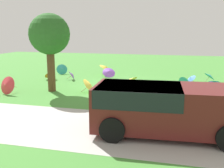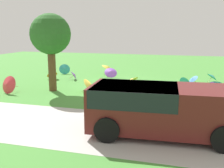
# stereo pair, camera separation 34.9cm
# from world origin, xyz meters

# --- Properties ---
(ground) EXTENTS (40.00, 40.00, 0.00)m
(ground) POSITION_xyz_m (0.00, 0.00, 0.00)
(ground) COLOR #478C38
(road_strip) EXTENTS (40.00, 3.72, 0.01)m
(road_strip) POSITION_xyz_m (0.00, 6.54, 0.00)
(road_strip) COLOR #B2AFA8
(road_strip) RESTS_ON ground
(van_dark) EXTENTS (4.70, 2.35, 1.53)m
(van_dark) POSITION_xyz_m (-2.67, 6.48, 0.91)
(van_dark) COLOR #591919
(van_dark) RESTS_ON ground
(park_bench) EXTENTS (1.60, 0.49, 0.90)m
(park_bench) POSITION_xyz_m (-3.67, 2.40, 0.47)
(park_bench) COLOR navy
(park_bench) RESTS_ON ground
(shade_tree) EXTENTS (2.11, 2.11, 4.06)m
(shade_tree) POSITION_xyz_m (3.41, 1.92, 2.93)
(shade_tree) COLOR brown
(shade_tree) RESTS_ON ground
(parasol_teal_0) EXTENTS (0.94, 0.97, 0.94)m
(parasol_teal_0) POSITION_xyz_m (-3.53, 0.86, 0.47)
(parasol_teal_0) COLOR tan
(parasol_teal_0) RESTS_ON ground
(parasol_yellow_0) EXTENTS (1.02, 1.07, 0.74)m
(parasol_yellow_0) POSITION_xyz_m (-0.47, -0.01, 0.42)
(parasol_yellow_0) COLOR tan
(parasol_yellow_0) RESTS_ON ground
(parasol_teal_2) EXTENTS (0.93, 0.83, 0.75)m
(parasol_teal_2) POSITION_xyz_m (5.16, -3.20, 0.38)
(parasol_teal_2) COLOR tan
(parasol_teal_2) RESTS_ON ground
(parasol_yellow_1) EXTENTS (0.85, 0.92, 0.78)m
(parasol_yellow_1) POSITION_xyz_m (1.33, 1.76, 0.39)
(parasol_yellow_1) COLOR tan
(parasol_yellow_1) RESTS_ON ground
(parasol_purple_0) EXTENTS (0.73, 0.80, 0.63)m
(parasol_purple_0) POSITION_xyz_m (3.56, -1.28, 0.32)
(parasol_purple_0) COLOR tan
(parasol_purple_0) RESTS_ON ground
(parasol_yellow_2) EXTENTS (0.89, 0.91, 0.86)m
(parasol_yellow_2) POSITION_xyz_m (1.92, -3.49, 0.61)
(parasol_yellow_2) COLOR tan
(parasol_yellow_2) RESTS_ON ground
(parasol_blue_1) EXTENTS (0.73, 0.76, 0.56)m
(parasol_blue_1) POSITION_xyz_m (-3.88, -2.00, 0.32)
(parasol_blue_1) COLOR tan
(parasol_blue_1) RESTS_ON ground
(parasol_orange_2) EXTENTS (0.91, 0.92, 0.62)m
(parasol_orange_2) POSITION_xyz_m (5.06, -1.06, 0.34)
(parasol_orange_2) COLOR tan
(parasol_orange_2) RESTS_ON ground
(parasol_red_2) EXTENTS (1.02, 1.01, 0.94)m
(parasol_red_2) POSITION_xyz_m (5.31, 3.15, 0.47)
(parasol_red_2) COLOR tan
(parasol_red_2) RESTS_ON ground
(parasol_purple_1) EXTENTS (1.10, 1.06, 0.77)m
(parasol_purple_1) POSITION_xyz_m (1.38, -2.37, 0.44)
(parasol_purple_1) COLOR tan
(parasol_purple_1) RESTS_ON ground
(parasol_blue_3) EXTENTS (0.75, 0.70, 0.71)m
(parasol_blue_3) POSITION_xyz_m (-4.99, -0.23, 0.45)
(parasol_blue_3) COLOR tan
(parasol_blue_3) RESTS_ON ground
(parasol_teal_7) EXTENTS (0.83, 0.86, 0.69)m
(parasol_teal_7) POSITION_xyz_m (-5.03, -2.48, 0.44)
(parasol_teal_7) COLOR tan
(parasol_teal_7) RESTS_ON ground
(parasol_purple_2) EXTENTS (0.93, 0.93, 0.74)m
(parasol_purple_2) POSITION_xyz_m (-4.87, 0.90, 0.37)
(parasol_purple_2) COLOR tan
(parasol_purple_2) RESTS_ON ground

